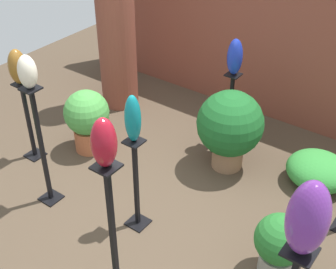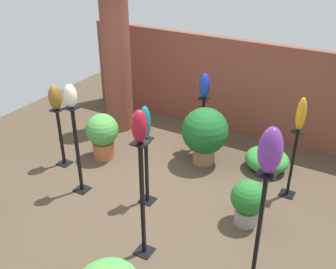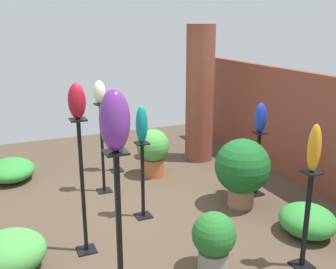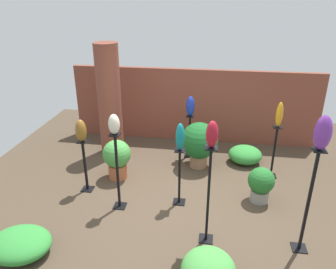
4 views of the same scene
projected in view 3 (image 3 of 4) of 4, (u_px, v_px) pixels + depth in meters
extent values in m
plane|color=#4C3D2D|center=(157.00, 214.00, 5.07)|extent=(8.00, 8.00, 0.00)
cube|color=brown|center=(309.00, 131.00, 5.76)|extent=(5.60, 0.12, 1.69)
cylinder|color=brown|center=(200.00, 94.00, 6.80)|extent=(0.49, 0.49, 2.36)
cube|color=black|center=(302.00, 265.00, 3.99)|extent=(0.20, 0.20, 0.01)
cube|color=black|center=(306.00, 220.00, 3.85)|extent=(0.04, 0.04, 1.03)
cube|color=black|center=(312.00, 172.00, 3.71)|extent=(0.16, 0.16, 0.02)
cube|color=black|center=(104.00, 191.00, 5.75)|extent=(0.20, 0.20, 0.01)
cube|color=black|center=(102.00, 149.00, 5.57)|extent=(0.04, 0.04, 1.31)
cube|color=black|center=(100.00, 104.00, 5.39)|extent=(0.16, 0.16, 0.02)
cube|color=black|center=(255.00, 193.00, 5.66)|extent=(0.20, 0.20, 0.01)
cube|color=black|center=(257.00, 164.00, 5.53)|extent=(0.04, 0.04, 0.92)
cube|color=black|center=(260.00, 133.00, 5.41)|extent=(0.16, 0.16, 0.01)
cube|color=black|center=(117.00, 170.00, 6.53)|extent=(0.20, 0.20, 0.01)
cube|color=black|center=(116.00, 143.00, 6.40)|extent=(0.04, 0.04, 0.95)
cube|color=black|center=(115.00, 115.00, 6.27)|extent=(0.16, 0.16, 0.01)
cube|color=black|center=(120.00, 249.00, 2.92)|extent=(0.04, 0.04, 1.53)
cube|color=black|center=(116.00, 152.00, 2.71)|extent=(0.16, 0.16, 0.02)
cube|color=black|center=(143.00, 216.00, 5.01)|extent=(0.20, 0.20, 0.01)
cube|color=black|center=(143.00, 180.00, 4.87)|extent=(0.04, 0.04, 0.99)
cube|color=black|center=(142.00, 143.00, 4.74)|extent=(0.16, 0.16, 0.01)
cube|color=black|center=(87.00, 250.00, 4.26)|extent=(0.20, 0.20, 0.01)
cube|color=black|center=(83.00, 188.00, 4.06)|extent=(0.04, 0.04, 1.47)
cube|color=black|center=(78.00, 120.00, 3.85)|extent=(0.16, 0.16, 0.02)
ellipsoid|color=orange|center=(314.00, 148.00, 3.64)|extent=(0.13, 0.12, 0.46)
ellipsoid|color=beige|center=(99.00, 92.00, 5.35)|extent=(0.17, 0.17, 0.32)
ellipsoid|color=#192D9E|center=(261.00, 118.00, 5.35)|extent=(0.17, 0.17, 0.42)
ellipsoid|color=brown|center=(114.00, 103.00, 6.22)|extent=(0.18, 0.20, 0.39)
ellipsoid|color=#6B2D8C|center=(115.00, 120.00, 2.65)|extent=(0.21, 0.21, 0.44)
ellipsoid|color=#0F727A|center=(142.00, 125.00, 4.67)|extent=(0.14, 0.14, 0.45)
ellipsoid|color=maroon|center=(77.00, 101.00, 3.80)|extent=(0.16, 0.17, 0.36)
cylinder|color=gray|center=(213.00, 260.00, 3.90)|extent=(0.30, 0.30, 0.21)
sphere|color=#236B28|center=(214.00, 234.00, 3.82)|extent=(0.44, 0.44, 0.44)
cylinder|color=#B25B38|center=(153.00, 167.00, 6.31)|extent=(0.35, 0.35, 0.28)
sphere|color=#479942|center=(153.00, 145.00, 6.21)|extent=(0.52, 0.52, 0.52)
cylinder|color=#936B4C|center=(241.00, 197.00, 5.27)|extent=(0.35, 0.35, 0.26)
sphere|color=#195923|center=(242.00, 166.00, 5.15)|extent=(0.73, 0.73, 0.73)
ellipsoid|color=#479942|center=(9.00, 252.00, 3.86)|extent=(0.67, 0.72, 0.41)
ellipsoid|color=#338C38|center=(10.00, 170.00, 6.13)|extent=(0.84, 0.73, 0.32)
ellipsoid|color=#338C38|center=(308.00, 220.00, 4.54)|extent=(0.68, 0.63, 0.36)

